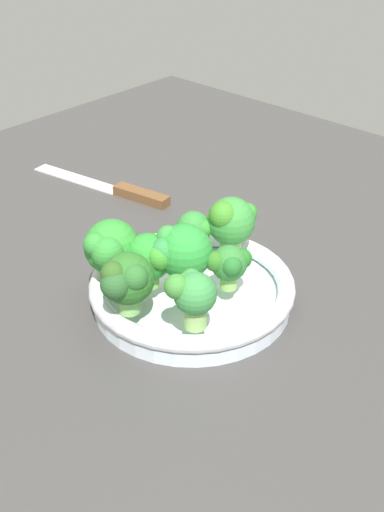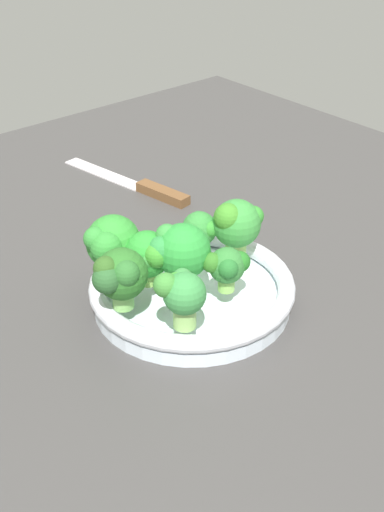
{
  "view_description": "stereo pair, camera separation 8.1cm",
  "coord_description": "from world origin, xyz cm",
  "px_view_note": "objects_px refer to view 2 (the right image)",
  "views": [
    {
      "loc": [
        47.34,
        -49.97,
        49.54
      ],
      "look_at": [
        0.52,
        0.93,
        6.83
      ],
      "focal_mm": 48.83,
      "sensor_mm": 36.0,
      "label": 1
    },
    {
      "loc": [
        52.98,
        -44.13,
        49.54
      ],
      "look_at": [
        0.52,
        0.93,
        6.83
      ],
      "focal_mm": 48.83,
      "sensor_mm": 36.0,
      "label": 2
    }
  ],
  "objects_px": {
    "broccoli_floret_3": "(182,293)",
    "broccoli_floret_0": "(235,223)",
    "broccoli_floret_6": "(120,275)",
    "broccoli_floret_1": "(200,230)",
    "broccoli_floret_7": "(111,242)",
    "broccoli_floret_4": "(150,255)",
    "bowl": "(192,290)",
    "broccoli_floret_5": "(180,251)",
    "broccoli_floret_2": "(227,266)",
    "knife": "(141,186)"
  },
  "relations": [
    {
      "from": "broccoli_floret_2",
      "to": "broccoli_floret_7",
      "type": "xyz_separation_m",
      "value": [
        -0.11,
        -0.08,
        0.01
      ]
    },
    {
      "from": "broccoli_floret_1",
      "to": "bowl",
      "type": "bearing_deg",
      "value": -49.93
    },
    {
      "from": "broccoli_floret_0",
      "to": "broccoli_floret_7",
      "type": "distance_m",
      "value": 0.15
    },
    {
      "from": "bowl",
      "to": "broccoli_floret_4",
      "type": "xyz_separation_m",
      "value": [
        -0.02,
        -0.04,
        0.06
      ]
    },
    {
      "from": "broccoli_floret_6",
      "to": "broccoli_floret_7",
      "type": "xyz_separation_m",
      "value": [
        -0.07,
        0.03,
        -0.0
      ]
    },
    {
      "from": "broccoli_floret_0",
      "to": "broccoli_floret_3",
      "type": "bearing_deg",
      "value": -64.35
    },
    {
      "from": "broccoli_floret_1",
      "to": "broccoli_floret_2",
      "type": "bearing_deg",
      "value": -22.23
    },
    {
      "from": "broccoli_floret_4",
      "to": "broccoli_floret_1",
      "type": "bearing_deg",
      "value": 100.91
    },
    {
      "from": "broccoli_floret_6",
      "to": "knife",
      "type": "height_order",
      "value": "broccoli_floret_6"
    },
    {
      "from": "broccoli_floret_3",
      "to": "broccoli_floret_5",
      "type": "relative_size",
      "value": 0.85
    },
    {
      "from": "bowl",
      "to": "broccoli_floret_2",
      "type": "distance_m",
      "value": 0.07
    },
    {
      "from": "knife",
      "to": "broccoli_floret_2",
      "type": "bearing_deg",
      "value": -21.14
    },
    {
      "from": "broccoli_floret_6",
      "to": "broccoli_floret_3",
      "type": "bearing_deg",
      "value": 26.13
    },
    {
      "from": "broccoli_floret_1",
      "to": "broccoli_floret_0",
      "type": "bearing_deg",
      "value": 39.72
    },
    {
      "from": "broccoli_floret_3",
      "to": "broccoli_floret_6",
      "type": "xyz_separation_m",
      "value": [
        -0.07,
        -0.03,
        0.0
      ]
    },
    {
      "from": "bowl",
      "to": "broccoli_floret_4",
      "type": "distance_m",
      "value": 0.08
    },
    {
      "from": "knife",
      "to": "bowl",
      "type": "bearing_deg",
      "value": -26.09
    },
    {
      "from": "broccoli_floret_0",
      "to": "broccoli_floret_2",
      "type": "bearing_deg",
      "value": -50.19
    },
    {
      "from": "broccoli_floret_2",
      "to": "broccoli_floret_4",
      "type": "relative_size",
      "value": 0.82
    },
    {
      "from": "broccoli_floret_3",
      "to": "broccoli_floret_5",
      "type": "distance_m",
      "value": 0.08
    },
    {
      "from": "broccoli_floret_3",
      "to": "broccoli_floret_4",
      "type": "xyz_separation_m",
      "value": [
        -0.09,
        0.02,
        -0.0
      ]
    },
    {
      "from": "broccoli_floret_1",
      "to": "knife",
      "type": "height_order",
      "value": "broccoli_floret_1"
    },
    {
      "from": "broccoli_floret_1",
      "to": "broccoli_floret_7",
      "type": "relative_size",
      "value": 0.72
    },
    {
      "from": "bowl",
      "to": "broccoli_floret_5",
      "type": "height_order",
      "value": "broccoli_floret_5"
    },
    {
      "from": "broccoli_floret_0",
      "to": "broccoli_floret_1",
      "type": "xyz_separation_m",
      "value": [
        -0.03,
        -0.03,
        -0.01
      ]
    },
    {
      "from": "broccoli_floret_0",
      "to": "broccoli_floret_2",
      "type": "distance_m",
      "value": 0.08
    },
    {
      "from": "broccoli_floret_7",
      "to": "knife",
      "type": "distance_m",
      "value": 0.32
    },
    {
      "from": "broccoli_floret_3",
      "to": "broccoli_floret_6",
      "type": "relative_size",
      "value": 0.92
    },
    {
      "from": "broccoli_floret_3",
      "to": "broccoli_floret_5",
      "type": "height_order",
      "value": "broccoli_floret_5"
    },
    {
      "from": "broccoli_floret_1",
      "to": "broccoli_floret_6",
      "type": "height_order",
      "value": "broccoli_floret_6"
    },
    {
      "from": "broccoli_floret_6",
      "to": "broccoli_floret_4",
      "type": "bearing_deg",
      "value": 109.11
    },
    {
      "from": "broccoli_floret_1",
      "to": "broccoli_floret_2",
      "type": "xyz_separation_m",
      "value": [
        0.09,
        -0.04,
        0.0
      ]
    },
    {
      "from": "broccoli_floret_6",
      "to": "bowl",
      "type": "bearing_deg",
      "value": 88.41
    },
    {
      "from": "bowl",
      "to": "broccoli_floret_4",
      "type": "relative_size",
      "value": 3.73
    },
    {
      "from": "broccoli_floret_3",
      "to": "broccoli_floret_0",
      "type": "bearing_deg",
      "value": 115.65
    },
    {
      "from": "broccoli_floret_1",
      "to": "broccoli_floret_6",
      "type": "relative_size",
      "value": 0.74
    },
    {
      "from": "broccoli_floret_2",
      "to": "knife",
      "type": "height_order",
      "value": "broccoli_floret_2"
    },
    {
      "from": "bowl",
      "to": "broccoli_floret_5",
      "type": "xyz_separation_m",
      "value": [
        0.0,
        -0.02,
        0.07
      ]
    },
    {
      "from": "bowl",
      "to": "broccoli_floret_1",
      "type": "relative_size",
      "value": 4.59
    },
    {
      "from": "broccoli_floret_1",
      "to": "broccoli_floret_7",
      "type": "height_order",
      "value": "broccoli_floret_7"
    },
    {
      "from": "broccoli_floret_4",
      "to": "broccoli_floret_6",
      "type": "height_order",
      "value": "broccoli_floret_6"
    },
    {
      "from": "bowl",
      "to": "broccoli_floret_3",
      "type": "distance_m",
      "value": 0.11
    },
    {
      "from": "bowl",
      "to": "broccoli_floret_4",
      "type": "height_order",
      "value": "broccoli_floret_4"
    },
    {
      "from": "broccoli_floret_5",
      "to": "broccoli_floret_6",
      "type": "distance_m",
      "value": 0.08
    },
    {
      "from": "broccoli_floret_5",
      "to": "knife",
      "type": "distance_m",
      "value": 0.35
    },
    {
      "from": "bowl",
      "to": "broccoli_floret_7",
      "type": "xyz_separation_m",
      "value": [
        -0.07,
        -0.07,
        0.06
      ]
    },
    {
      "from": "broccoli_floret_7",
      "to": "broccoli_floret_5",
      "type": "bearing_deg",
      "value": 32.38
    },
    {
      "from": "broccoli_floret_0",
      "to": "broccoli_floret_2",
      "type": "relative_size",
      "value": 1.37
    },
    {
      "from": "broccoli_floret_3",
      "to": "broccoli_floret_4",
      "type": "relative_size",
      "value": 1.01
    },
    {
      "from": "broccoli_floret_3",
      "to": "broccoli_floret_6",
      "type": "height_order",
      "value": "broccoli_floret_6"
    }
  ]
}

